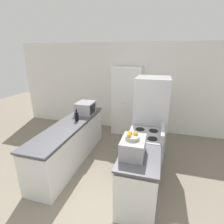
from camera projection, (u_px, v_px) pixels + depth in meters
name	position (u px, v px, depth m)	size (l,w,h in m)	color
ground_plane	(77.00, 220.00, 2.55)	(14.00, 14.00, 0.00)	slate
wall_back	(126.00, 88.00, 5.28)	(7.00, 0.06, 2.60)	white
counter_left	(71.00, 143.00, 3.85)	(0.60, 2.51, 0.89)	silver
counter_right	(138.00, 183.00, 2.67)	(0.60, 0.83, 0.89)	silver
pantry_cabinet	(127.00, 101.00, 5.09)	(0.81, 0.53, 1.95)	white
stove	(144.00, 154.00, 3.38)	(0.66, 0.71, 1.05)	#9E9EA3
refrigerator	(151.00, 118.00, 3.91)	(0.73, 0.73, 1.84)	#B7B7BC
microwave	(86.00, 108.00, 4.28)	(0.41, 0.47, 0.29)	#939399
wine_bottle	(77.00, 116.00, 3.84)	(0.09, 0.09, 0.26)	black
toaster_oven	(133.00, 147.00, 2.55)	(0.35, 0.46, 0.26)	#939399
fruit_bowl	(132.00, 136.00, 2.50)	(0.21, 0.21, 0.10)	#B2A893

